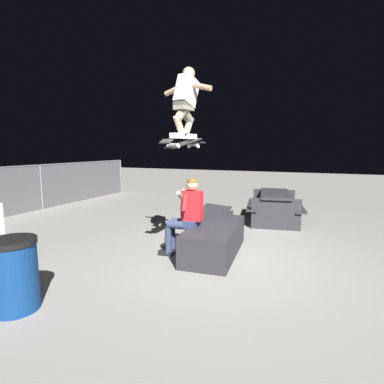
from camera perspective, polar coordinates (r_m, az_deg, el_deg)
name	(u,v)px	position (r m, az deg, el deg)	size (l,w,h in m)	color
ground_plane	(220,260)	(5.14, 5.39, -12.76)	(40.00, 40.00, 0.00)	gray
ledge_box_main	(215,239)	(5.36, 4.31, -8.92)	(1.81, 0.77, 0.52)	#28282D
person_sitting_on_ledge	(186,213)	(5.12, -1.17, -3.93)	(0.60, 0.77, 1.36)	#2D3856
skateboard	(184,143)	(4.86, -1.55, 9.20)	(1.04, 0.39, 0.18)	black
skater_airborne	(186,99)	(4.97, -1.19, 17.15)	(0.63, 0.88, 1.12)	white
kicker_ramp	(209,217)	(7.85, 3.21, -4.80)	(1.17, 1.07, 0.44)	#28282D
picnic_table_back	(275,202)	(7.84, 15.41, -1.91)	(1.90, 1.60, 0.75)	#28282D
trash_bin	(14,275)	(4.07, -30.60, -13.30)	(0.52, 0.52, 0.84)	navy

